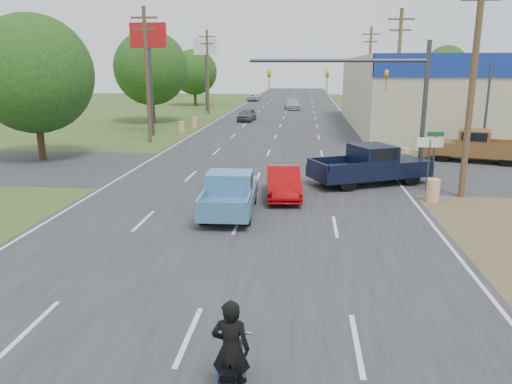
# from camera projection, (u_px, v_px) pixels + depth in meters

# --- Properties ---
(ground) EXTENTS (200.00, 200.00, 0.00)m
(ground) POSITION_uv_depth(u_px,v_px,m) (189.00, 336.00, 10.83)
(ground) COLOR #375421
(ground) RESTS_ON ground
(main_road) EXTENTS (15.00, 180.00, 0.02)m
(main_road) POSITION_uv_depth(u_px,v_px,m) (280.00, 126.00, 49.45)
(main_road) COLOR #2D2D30
(main_road) RESTS_ON ground
(cross_road) EXTENTS (120.00, 10.00, 0.02)m
(cross_road) POSITION_uv_depth(u_px,v_px,m) (261.00, 170.00, 28.21)
(cross_road) COLOR #2D2D30
(cross_road) RESTS_ON ground
(utility_pole_1) EXTENTS (2.00, 0.28, 10.00)m
(utility_pole_1) POSITION_uv_depth(u_px,v_px,m) (473.00, 76.00, 21.20)
(utility_pole_1) COLOR #4C3823
(utility_pole_1) RESTS_ON ground
(utility_pole_2) EXTENTS (2.00, 0.28, 10.00)m
(utility_pole_2) POSITION_uv_depth(u_px,v_px,m) (398.00, 72.00, 38.57)
(utility_pole_2) COLOR #4C3823
(utility_pole_2) RESTS_ON ground
(utility_pole_3) EXTENTS (2.00, 0.28, 10.00)m
(utility_pole_3) POSITION_uv_depth(u_px,v_px,m) (369.00, 70.00, 55.95)
(utility_pole_3) COLOR #4C3823
(utility_pole_3) RESTS_ON ground
(utility_pole_5) EXTENTS (2.00, 0.28, 10.00)m
(utility_pole_5) POSITION_uv_depth(u_px,v_px,m) (147.00, 72.00, 37.46)
(utility_pole_5) COLOR #4C3823
(utility_pole_5) RESTS_ON ground
(utility_pole_6) EXTENTS (2.00, 0.28, 10.00)m
(utility_pole_6) POSITION_uv_depth(u_px,v_px,m) (208.00, 70.00, 60.63)
(utility_pole_6) COLOR #4C3823
(utility_pole_6) RESTS_ON ground
(tree_0) EXTENTS (7.14, 7.14, 8.84)m
(tree_0) POSITION_uv_depth(u_px,v_px,m) (34.00, 74.00, 30.17)
(tree_0) COLOR #422D19
(tree_0) RESTS_ON ground
(tree_1) EXTENTS (7.56, 7.56, 9.36)m
(tree_1) POSITION_uv_depth(u_px,v_px,m) (151.00, 68.00, 51.29)
(tree_1) COLOR #422D19
(tree_1) RESTS_ON ground
(tree_2) EXTENTS (6.72, 6.72, 8.32)m
(tree_2) POSITION_uv_depth(u_px,v_px,m) (195.00, 72.00, 74.67)
(tree_2) COLOR #422D19
(tree_2) RESTS_ON ground
(tree_5) EXTENTS (7.98, 7.98, 9.88)m
(tree_5) POSITION_uv_depth(u_px,v_px,m) (446.00, 66.00, 98.30)
(tree_5) COLOR #422D19
(tree_5) RESTS_ON ground
(tree_6) EXTENTS (8.82, 8.82, 10.92)m
(tree_6) POSITION_uv_depth(u_px,v_px,m) (150.00, 63.00, 103.77)
(tree_6) COLOR #422D19
(tree_6) RESTS_ON ground
(barrel_0) EXTENTS (0.56, 0.56, 1.00)m
(barrel_0) POSITION_uv_depth(u_px,v_px,m) (433.00, 191.00, 21.55)
(barrel_0) COLOR orange
(barrel_0) RESTS_ON ground
(barrel_1) EXTENTS (0.56, 0.56, 1.00)m
(barrel_1) POSITION_uv_depth(u_px,v_px,m) (405.00, 157.00, 29.71)
(barrel_1) COLOR orange
(barrel_1) RESTS_ON ground
(barrel_2) EXTENTS (0.56, 0.56, 1.00)m
(barrel_2) POSITION_uv_depth(u_px,v_px,m) (181.00, 127.00, 44.33)
(barrel_2) COLOR orange
(barrel_2) RESTS_ON ground
(barrel_3) EXTENTS (0.56, 0.56, 1.00)m
(barrel_3) POSITION_uv_depth(u_px,v_px,m) (194.00, 122.00, 48.16)
(barrel_3) COLOR orange
(barrel_3) RESTS_ON ground
(pole_sign_left_near) EXTENTS (3.00, 0.35, 9.20)m
(pole_sign_left_near) POSITION_uv_depth(u_px,v_px,m) (149.00, 48.00, 40.96)
(pole_sign_left_near) COLOR #3F3F44
(pole_sign_left_near) RESTS_ON ground
(pole_sign_left_far) EXTENTS (3.00, 0.35, 9.20)m
(pole_sign_left_far) POSITION_uv_depth(u_px,v_px,m) (206.00, 55.00, 64.13)
(pole_sign_left_far) COLOR #3F3F44
(pole_sign_left_far) RESTS_ON ground
(lane_sign) EXTENTS (1.20, 0.08, 2.52)m
(lane_sign) POSITION_uv_depth(u_px,v_px,m) (429.00, 151.00, 23.12)
(lane_sign) COLOR #3F3F44
(lane_sign) RESTS_ON ground
(street_name_sign) EXTENTS (0.80, 0.08, 2.61)m
(street_name_sign) POSITION_uv_depth(u_px,v_px,m) (434.00, 152.00, 24.58)
(street_name_sign) COLOR #3F3F44
(street_name_sign) RESTS_ON ground
(signal_mast) EXTENTS (9.12, 0.40, 7.00)m
(signal_mast) POSITION_uv_depth(u_px,v_px,m) (373.00, 85.00, 25.53)
(signal_mast) COLOR #3F3F44
(signal_mast) RESTS_ON ground
(red_convertible) EXTENTS (1.81, 4.25, 1.36)m
(red_convertible) POSITION_uv_depth(u_px,v_px,m) (283.00, 183.00, 22.20)
(red_convertible) COLOR #A90709
(red_convertible) RESTS_ON ground
(motorcycle) EXTENTS (0.60, 1.93, 0.98)m
(motorcycle) POSITION_uv_depth(u_px,v_px,m) (231.00, 381.00, 8.59)
(motorcycle) COLOR black
(motorcycle) RESTS_ON ground
(rider) EXTENTS (0.67, 0.44, 1.83)m
(rider) POSITION_uv_depth(u_px,v_px,m) (231.00, 355.00, 8.51)
(rider) COLOR black
(rider) RESTS_ON ground
(blue_pickup) EXTENTS (2.07, 5.05, 1.66)m
(blue_pickup) POSITION_uv_depth(u_px,v_px,m) (230.00, 192.00, 19.87)
(blue_pickup) COLOR black
(blue_pickup) RESTS_ON ground
(navy_pickup) EXTENTS (6.32, 4.59, 1.96)m
(navy_pickup) POSITION_uv_depth(u_px,v_px,m) (372.00, 164.00, 24.72)
(navy_pickup) COLOR black
(navy_pickup) RESTS_ON ground
(brown_pickup) EXTENTS (6.33, 4.08, 1.96)m
(brown_pickup) POSITION_uv_depth(u_px,v_px,m) (473.00, 146.00, 30.68)
(brown_pickup) COLOR black
(brown_pickup) RESTS_ON ground
(distant_car_grey) EXTENTS (1.96, 4.06, 1.34)m
(distant_car_grey) POSITION_uv_depth(u_px,v_px,m) (247.00, 115.00, 53.70)
(distant_car_grey) COLOR #56575B
(distant_car_grey) RESTS_ON ground
(distant_car_silver) EXTENTS (2.48, 5.13, 1.44)m
(distant_car_silver) POSITION_uv_depth(u_px,v_px,m) (292.00, 104.00, 68.65)
(distant_car_silver) COLOR #B9B9BE
(distant_car_silver) RESTS_ON ground
(distant_car_white) EXTENTS (2.05, 4.36, 1.21)m
(distant_car_white) POSITION_uv_depth(u_px,v_px,m) (253.00, 97.00, 85.58)
(distant_car_white) COLOR silver
(distant_car_white) RESTS_ON ground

